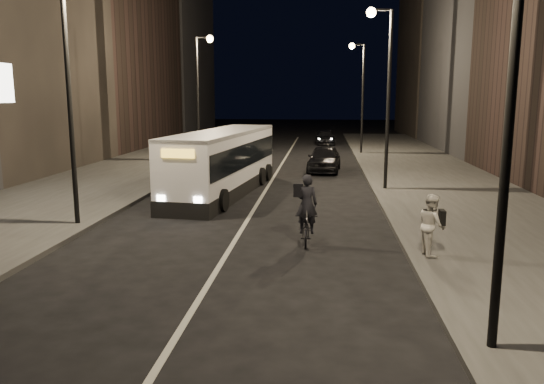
% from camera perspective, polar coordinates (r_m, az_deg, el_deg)
% --- Properties ---
extents(ground, '(180.00, 180.00, 0.00)m').
position_cam_1_polar(ground, '(13.80, -5.95, -8.36)').
color(ground, black).
rests_on(ground, ground).
extents(sidewalk_right, '(7.00, 70.00, 0.16)m').
position_cam_1_polar(sidewalk_right, '(27.79, 17.54, 0.85)').
color(sidewalk_right, '#31312F').
rests_on(sidewalk_right, ground).
extents(sidewalk_left, '(7.00, 70.00, 0.16)m').
position_cam_1_polar(sidewalk_left, '(29.36, -16.94, 1.36)').
color(sidewalk_left, '#31312F').
rests_on(sidewalk_left, ground).
extents(building_row_right, '(8.00, 61.00, 21.00)m').
position_cam_1_polar(building_row_right, '(42.91, 24.73, 17.54)').
color(building_row_right, black).
rests_on(building_row_right, ground).
extents(building_row_left, '(8.00, 61.00, 22.00)m').
position_cam_1_polar(building_row_left, '(45.80, -19.64, 17.98)').
color(building_row_left, black).
rests_on(building_row_left, ground).
extents(streetlight_right_near, '(1.20, 0.44, 8.12)m').
position_cam_1_polar(streetlight_right_near, '(9.27, 23.17, 15.45)').
color(streetlight_right_near, black).
rests_on(streetlight_right_near, sidewalk_right).
extents(streetlight_right_mid, '(1.20, 0.44, 8.12)m').
position_cam_1_polar(streetlight_right_mid, '(24.98, 11.89, 12.26)').
color(streetlight_right_mid, black).
rests_on(streetlight_right_mid, sidewalk_right).
extents(streetlight_right_far, '(1.20, 0.44, 8.12)m').
position_cam_1_polar(streetlight_right_far, '(40.92, 9.39, 11.48)').
color(streetlight_right_far, black).
rests_on(streetlight_right_far, sidewalk_right).
extents(streetlight_left_near, '(1.20, 0.44, 8.12)m').
position_cam_1_polar(streetlight_left_near, '(18.63, -20.42, 12.61)').
color(streetlight_left_near, black).
rests_on(streetlight_left_near, sidewalk_left).
extents(streetlight_left_far, '(1.20, 0.44, 8.12)m').
position_cam_1_polar(streetlight_left_far, '(35.73, -7.62, 11.72)').
color(streetlight_left_far, black).
rests_on(streetlight_left_far, sidewalk_left).
extents(city_bus, '(3.50, 10.81, 2.87)m').
position_cam_1_polar(city_bus, '(24.18, -5.25, 3.48)').
color(city_bus, white).
rests_on(city_bus, ground).
extents(cyclist_on_bicycle, '(0.69, 1.87, 2.14)m').
position_cam_1_polar(cyclist_on_bicycle, '(15.97, 3.73, -3.09)').
color(cyclist_on_bicycle, black).
rests_on(cyclist_on_bicycle, ground).
extents(pedestrian_woman, '(0.75, 0.90, 1.67)m').
position_cam_1_polar(pedestrian_woman, '(14.88, 16.78, -3.40)').
color(pedestrian_woman, beige).
rests_on(pedestrian_woman, sidewalk_right).
extents(car_near, '(2.14, 4.61, 1.53)m').
position_cam_1_polar(car_near, '(31.49, 5.64, 3.59)').
color(car_near, black).
rests_on(car_near, ground).
extents(car_mid, '(1.46, 3.99, 1.31)m').
position_cam_1_polar(car_mid, '(43.84, -1.49, 5.36)').
color(car_mid, '#363639').
rests_on(car_mid, ground).
extents(car_far, '(1.93, 4.33, 1.23)m').
position_cam_1_polar(car_far, '(49.64, 5.75, 5.84)').
color(car_far, black).
rests_on(car_far, ground).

